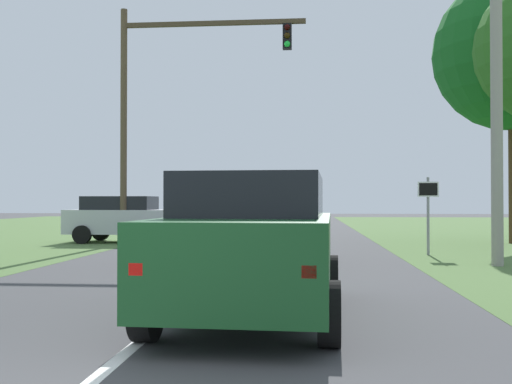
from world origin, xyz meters
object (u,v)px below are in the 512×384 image
object	(u,v)px
red_suv_near	(254,242)
traffic_light	(167,91)
crossing_suv_far	(124,218)
utility_pole_right	(496,73)
pickup_truck_lead	(230,224)
keep_moving_sign	(428,205)

from	to	relation	value
red_suv_near	traffic_light	distance (m)	14.53
crossing_suv_far	utility_pole_right	distance (m)	14.06
red_suv_near	pickup_truck_lead	xyz separation A→B (m)	(-1.26, 7.09, -0.03)
keep_moving_sign	utility_pole_right	bearing A→B (deg)	-68.66
red_suv_near	keep_moving_sign	size ratio (longest dim) A/B	2.16
red_suv_near	traffic_light	size ratio (longest dim) A/B	0.57
red_suv_near	utility_pole_right	distance (m)	9.34
keep_moving_sign	utility_pole_right	xyz separation A→B (m)	(1.08, -2.78, 3.23)
utility_pole_right	traffic_light	bearing A→B (deg)	146.85
red_suv_near	traffic_light	bearing A→B (deg)	108.51
crossing_suv_far	utility_pole_right	world-z (taller)	utility_pole_right
traffic_light	crossing_suv_far	distance (m)	5.05
pickup_truck_lead	utility_pole_right	size ratio (longest dim) A/B	0.54
keep_moving_sign	crossing_suv_far	distance (m)	11.31
crossing_suv_far	keep_moving_sign	bearing A→B (deg)	-22.80
utility_pole_right	red_suv_near	bearing A→B (deg)	-128.09
keep_moving_sign	pickup_truck_lead	bearing A→B (deg)	-155.92
traffic_light	keep_moving_sign	size ratio (longest dim) A/B	3.80
traffic_light	pickup_truck_lead	bearing A→B (deg)	-62.48
red_suv_near	utility_pole_right	xyz separation A→B (m)	(5.30, 6.76, 3.66)
keep_moving_sign	crossing_suv_far	xyz separation A→B (m)	(-10.42, 4.38, -0.53)
red_suv_near	crossing_suv_far	xyz separation A→B (m)	(-6.20, 13.92, -0.09)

